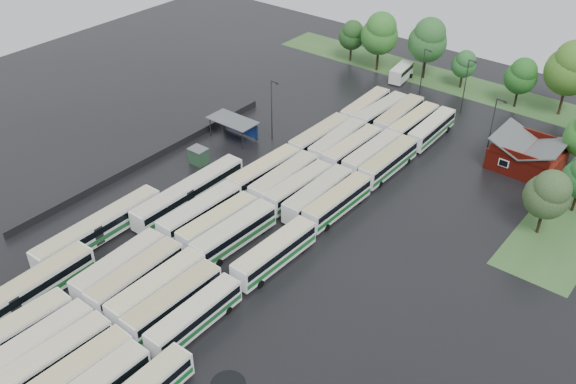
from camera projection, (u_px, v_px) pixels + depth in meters
The scene contains 54 objects.
ground at pixel (219, 243), 83.22m from camera, with size 160.00×160.00×0.00m, color black.
brick_building at pixel (527, 157), 97.56m from camera, with size 10.07×8.60×5.39m.
wash_shed at pixel (234, 122), 104.74m from camera, with size 8.20×4.20×3.58m.
utility_hut at pixel (198, 156), 99.04m from camera, with size 2.70×2.20×2.62m.
grass_strip_north at pixel (457, 84), 124.27m from camera, with size 80.00×10.00×0.01m, color #355B28.
west_fence at pixel (150, 159), 99.55m from camera, with size 0.10×50.00×1.20m, color #2D2D30.
bus_r0c0 at pixel (13, 334), 67.27m from camera, with size 3.29×13.03×3.60m.
bus_r0c1 at pixel (35, 347), 65.81m from camera, with size 2.96×12.85×3.56m.
bus_r0c2 at pixel (53, 360), 64.47m from camera, with size 3.27×12.75×3.52m.
bus_r0c3 at pixel (72, 378), 62.51m from camera, with size 3.22×13.07×3.61m.
bus_r1c0 at pixel (120, 267), 76.32m from camera, with size 3.19×12.77×3.53m.
bus_r1c1 at pixel (136, 277), 74.75m from camera, with size 3.11×12.96×3.59m.
bus_r1c2 at pixel (157, 289), 73.10m from camera, with size 2.80×12.95×3.60m.
bus_r1c3 at pixel (173, 302), 71.38m from camera, with size 2.82×12.75×3.54m.
bus_r1c4 at pixel (195, 316), 69.58m from camera, with size 2.66×12.34×3.43m.
bus_r2c0 at pixel (200, 212), 85.44m from camera, with size 3.12×13.06×3.62m.
bus_r2c1 at pixel (218, 223), 83.65m from camera, with size 3.14×12.45×3.44m.
bus_r2c2 at pixel (234, 233), 81.67m from camera, with size 3.27×13.08×3.61m.
bus_r2c4 at pixel (275, 253), 78.45m from camera, with size 3.09×13.02×3.61m.
bus_r3c0 at pixel (265, 172), 93.98m from camera, with size 3.28×13.03×3.60m.
bus_r3c1 at pixel (284, 179), 92.31m from camera, with size 2.84×12.87×3.58m.
bus_r3c2 at pixel (299, 187), 90.69m from camera, with size 3.05×12.35×3.41m.
bus_r3c3 at pixel (318, 195), 88.90m from camera, with size 2.89×13.01×3.62m.
bus_r3c4 at pixel (337, 202), 87.65m from camera, with size 2.90×12.60×3.49m.
bus_r4c0 at pixel (320, 137), 102.71m from camera, with size 2.92×12.92×3.59m.
bus_r4c1 at pixel (337, 142), 101.34m from camera, with size 3.14×12.76×3.53m.
bus_r4c2 at pixel (352, 149), 99.60m from camera, with size 2.84×12.65×3.51m.
bus_r4c3 at pixel (372, 155), 98.11m from camera, with size 2.76×12.73×3.54m.
bus_r4c4 at pixel (388, 162), 96.37m from camera, with size 2.75×12.85×3.58m.
bus_r5c0 at pixel (365, 107), 111.55m from camera, with size 3.16×12.59×3.48m.
bus_r5c1 at pixel (381, 112), 109.95m from camera, with size 3.17×12.73×3.52m.
bus_r5c2 at pixel (399, 116), 108.64m from camera, with size 3.21×12.95×3.58m.
bus_r5c3 at pixel (414, 123), 106.74m from camera, with size 2.72×12.34×3.43m.
bus_r5c4 at pixel (432, 129), 105.15m from camera, with size 2.93×12.32×3.41m.
artic_bus_west_a at pixel (17, 298), 71.78m from camera, with size 3.14×19.49×3.61m.
artic_bus_west_b at pixel (189, 193), 89.38m from camera, with size 2.86×19.11×3.54m.
artic_bus_west_c at pixel (99, 229), 82.58m from camera, with size 2.80×18.88×3.50m.
minibus at pixel (401, 72), 124.97m from camera, with size 3.33×6.90×2.89m.
tree_north_0 at pixel (352, 35), 130.68m from camera, with size 5.31×5.31×8.80m.
tree_north_1 at pixel (380, 33), 125.39m from camera, with size 7.33×7.33×12.14m.
tree_north_2 at pixel (428, 39), 122.14m from camera, with size 7.45×7.45×12.34m.
tree_north_3 at pixel (464, 64), 120.06m from camera, with size 4.62×4.61×7.63m.
tree_north_4 at pixel (522, 76), 112.63m from camera, with size 5.71×5.71×9.45m.
tree_north_5 at pixel (571, 68), 108.51m from camera, with size 8.33×8.33×13.80m.
tree_east_0 at pixel (548, 194), 81.43m from camera, with size 5.91×5.91×9.79m.
lamp_post_ne at pixel (493, 126), 96.36m from camera, with size 1.69×0.33×10.97m.
lamp_post_nw at pixel (272, 106), 102.47m from camera, with size 1.63×0.32×10.61m.
lamp_post_back_w at pixel (423, 71), 115.45m from camera, with size 1.51×0.29×9.78m.
lamp_post_back_e at pixel (466, 83), 110.58m from camera, with size 1.56×0.30×10.13m.
puddle_0 at pixel (102, 331), 70.35m from camera, with size 3.59×3.59×0.01m, color black.
puddle_1 at pixel (155, 376), 65.19m from camera, with size 3.45×3.45×0.01m, color black.
puddle_2 at pixel (178, 216), 88.20m from camera, with size 4.87×4.87×0.01m, color black.
puddle_3 at pixel (208, 266), 79.44m from camera, with size 3.28×3.28×0.01m, color black.
puddle_4 at pixel (228, 384), 64.32m from camera, with size 3.63×3.63×0.01m, color black.
Camera 1 is at (47.77, -45.54, 51.92)m, focal length 40.00 mm.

